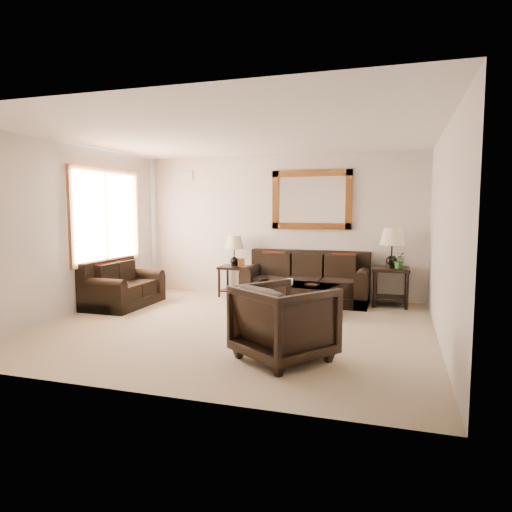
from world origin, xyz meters
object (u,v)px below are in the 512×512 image
(loveseat, at_px, (121,289))
(end_table_right, at_px, (392,255))
(armchair, at_px, (284,319))
(end_table_left, at_px, (234,257))
(coffee_table, at_px, (294,294))
(sofa, at_px, (306,284))

(loveseat, height_order, end_table_right, end_table_right)
(armchair, bearing_deg, end_table_left, -25.82)
(loveseat, relative_size, coffee_table, 0.99)
(sofa, xyz_separation_m, armchair, (0.39, -3.27, 0.14))
(loveseat, relative_size, armchair, 1.52)
(sofa, distance_m, loveseat, 3.28)
(end_table_right, distance_m, coffee_table, 1.87)
(end_table_right, bearing_deg, sofa, -176.44)
(loveseat, bearing_deg, coffee_table, -81.35)
(end_table_left, distance_m, end_table_right, 2.91)
(end_table_left, xyz_separation_m, armchair, (1.83, -3.40, -0.30))
(sofa, bearing_deg, armchair, -83.22)
(loveseat, height_order, coffee_table, loveseat)
(end_table_left, height_order, end_table_right, end_table_right)
(end_table_left, relative_size, end_table_right, 0.87)
(end_table_left, bearing_deg, armchair, -61.74)
(sofa, height_order, armchair, armchair)
(coffee_table, bearing_deg, end_table_left, 154.57)
(loveseat, relative_size, end_table_right, 1.05)
(loveseat, bearing_deg, sofa, -66.64)
(end_table_right, distance_m, armchair, 3.55)
(coffee_table, relative_size, armchair, 1.54)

